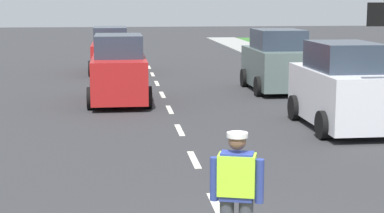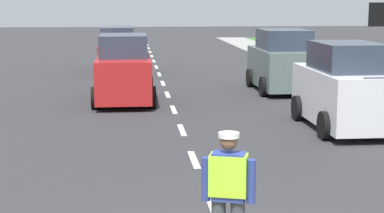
% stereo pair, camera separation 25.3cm
% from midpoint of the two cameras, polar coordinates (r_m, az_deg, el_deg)
% --- Properties ---
extents(ground_plane, '(96.00, 96.00, 0.00)m').
position_cam_midpoint_polar(ground_plane, '(28.07, -3.89, 2.97)').
color(ground_plane, '#333335').
extents(lane_center_line, '(0.14, 46.40, 0.01)m').
position_cam_midpoint_polar(lane_center_line, '(32.24, -4.28, 3.85)').
color(lane_center_line, silver).
rests_on(lane_center_line, ground).
extents(road_worker, '(0.77, 0.40, 1.67)m').
position_cam_midpoint_polar(road_worker, '(7.88, 3.31, -7.62)').
color(road_worker, '#383D4C').
rests_on(road_worker, ground).
extents(car_parked_curbside, '(1.93, 3.92, 2.21)m').
position_cam_midpoint_polar(car_parked_curbside, '(16.44, 12.93, 1.58)').
color(car_parked_curbside, silver).
rests_on(car_parked_curbside, ground).
extents(car_oncoming_lead, '(1.94, 3.87, 2.16)m').
position_cam_midpoint_polar(car_oncoming_lead, '(20.21, -6.97, 3.17)').
color(car_oncoming_lead, red).
rests_on(car_oncoming_lead, ground).
extents(car_parked_far, '(2.08, 3.90, 2.21)m').
position_cam_midpoint_polar(car_parked_far, '(22.83, 7.37, 3.97)').
color(car_parked_far, slate).
rests_on(car_parked_far, ground).
extents(car_oncoming_second, '(1.89, 4.38, 2.04)m').
position_cam_midpoint_polar(car_oncoming_second, '(28.62, -7.61, 4.95)').
color(car_oncoming_second, red).
rests_on(car_oncoming_second, ground).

